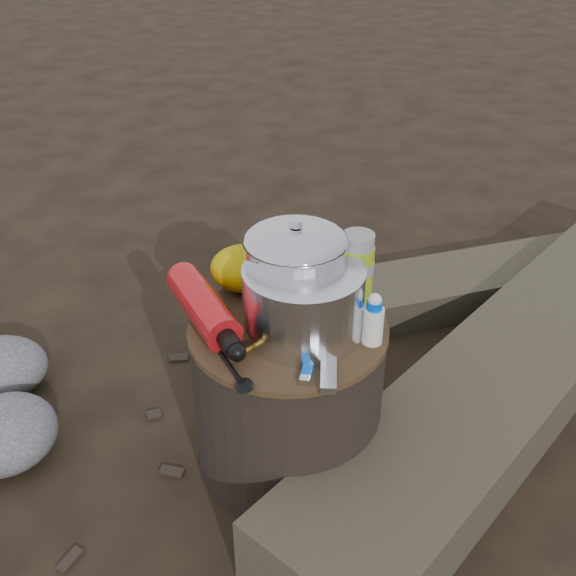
{
  "coord_description": "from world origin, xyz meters",
  "views": [
    {
      "loc": [
        0.05,
        -1.16,
        1.22
      ],
      "look_at": [
        0.0,
        0.0,
        0.48
      ],
      "focal_mm": 42.61,
      "sensor_mm": 36.0,
      "label": 1
    }
  ],
  "objects_px": {
    "stump": "(288,396)",
    "fuel_bottle": "(203,306)",
    "camping_pot": "(296,271)",
    "thermos": "(356,273)",
    "travel_mug": "(350,275)",
    "log_main": "(530,354)"
  },
  "relations": [
    {
      "from": "thermos",
      "to": "fuel_bottle",
      "type": "bearing_deg",
      "value": -168.88
    },
    {
      "from": "log_main",
      "to": "travel_mug",
      "type": "xyz_separation_m",
      "value": [
        -0.51,
        -0.2,
        0.36
      ]
    },
    {
      "from": "stump",
      "to": "travel_mug",
      "type": "relative_size",
      "value": 3.81
    },
    {
      "from": "log_main",
      "to": "camping_pot",
      "type": "bearing_deg",
      "value": -117.53
    },
    {
      "from": "camping_pot",
      "to": "thermos",
      "type": "distance_m",
      "value": 0.13
    },
    {
      "from": "camping_pot",
      "to": "fuel_bottle",
      "type": "bearing_deg",
      "value": -168.73
    },
    {
      "from": "camping_pot",
      "to": "travel_mug",
      "type": "bearing_deg",
      "value": 30.96
    },
    {
      "from": "log_main",
      "to": "travel_mug",
      "type": "distance_m",
      "value": 0.66
    },
    {
      "from": "camping_pot",
      "to": "thermos",
      "type": "relative_size",
      "value": 1.18
    },
    {
      "from": "stump",
      "to": "thermos",
      "type": "bearing_deg",
      "value": 27.57
    },
    {
      "from": "stump",
      "to": "fuel_bottle",
      "type": "height_order",
      "value": "fuel_bottle"
    },
    {
      "from": "stump",
      "to": "log_main",
      "type": "height_order",
      "value": "stump"
    },
    {
      "from": "camping_pot",
      "to": "thermos",
      "type": "xyz_separation_m",
      "value": [
        0.13,
        0.02,
        -0.02
      ]
    },
    {
      "from": "camping_pot",
      "to": "travel_mug",
      "type": "distance_m",
      "value": 0.15
    },
    {
      "from": "stump",
      "to": "fuel_bottle",
      "type": "distance_m",
      "value": 0.29
    },
    {
      "from": "stump",
      "to": "travel_mug",
      "type": "distance_m",
      "value": 0.3
    },
    {
      "from": "camping_pot",
      "to": "fuel_bottle",
      "type": "height_order",
      "value": "camping_pot"
    },
    {
      "from": "log_main",
      "to": "travel_mug",
      "type": "height_order",
      "value": "travel_mug"
    },
    {
      "from": "log_main",
      "to": "travel_mug",
      "type": "relative_size",
      "value": 17.57
    },
    {
      "from": "fuel_bottle",
      "to": "travel_mug",
      "type": "relative_size",
      "value": 2.9
    },
    {
      "from": "stump",
      "to": "travel_mug",
      "type": "xyz_separation_m",
      "value": [
        0.13,
        0.12,
        0.25
      ]
    },
    {
      "from": "camping_pot",
      "to": "fuel_bottle",
      "type": "distance_m",
      "value": 0.21
    }
  ]
}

